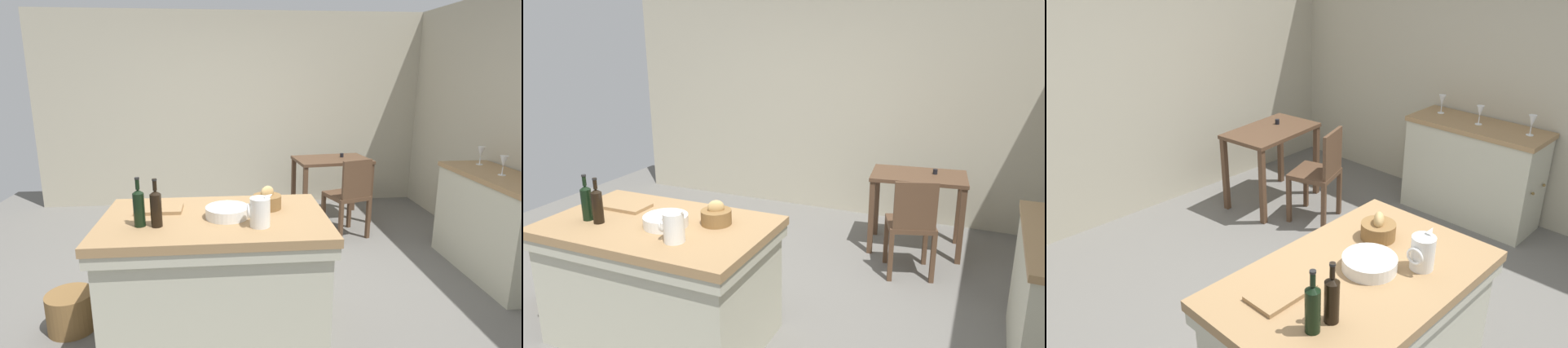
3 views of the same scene
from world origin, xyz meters
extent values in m
plane|color=#66635E|center=(0.00, 0.00, 0.00)|extent=(6.76, 6.76, 0.00)
cube|color=#B2AA93|center=(0.00, 2.60, 1.30)|extent=(5.32, 0.12, 2.60)
cube|color=#99754C|center=(-0.25, -0.47, 0.83)|extent=(1.54, 0.94, 0.06)
cube|color=#BCBAA3|center=(-0.25, -0.47, 0.76)|extent=(1.52, 0.92, 0.08)
cube|color=#BCBAA3|center=(-0.25, -0.47, 0.40)|extent=(1.46, 0.86, 0.80)
cube|color=#513826|center=(1.16, 1.76, 0.76)|extent=(0.96, 0.66, 0.04)
cube|color=#513826|center=(0.77, 1.47, 0.37)|extent=(0.06, 0.06, 0.74)
cube|color=#513826|center=(1.60, 1.57, 0.37)|extent=(0.06, 0.06, 0.74)
cube|color=#513826|center=(0.72, 1.96, 0.37)|extent=(0.06, 0.06, 0.74)
cube|color=#513826|center=(1.54, 2.05, 0.37)|extent=(0.06, 0.06, 0.74)
cylinder|color=black|center=(1.30, 1.83, 0.80)|extent=(0.04, 0.04, 0.05)
cube|color=#513826|center=(1.19, 1.20, 0.47)|extent=(0.50, 0.50, 0.04)
cube|color=#513826|center=(1.24, 1.03, 0.70)|extent=(0.35, 0.14, 0.42)
cube|color=#513826|center=(1.30, 1.43, 0.22)|extent=(0.05, 0.05, 0.45)
cube|color=#513826|center=(0.96, 1.32, 0.22)|extent=(0.05, 0.05, 0.45)
cube|color=#513826|center=(1.41, 1.08, 0.22)|extent=(0.05, 0.05, 0.45)
cube|color=#513826|center=(1.07, 0.97, 0.22)|extent=(0.05, 0.05, 0.45)
cylinder|color=white|center=(0.04, -0.68, 0.95)|extent=(0.13, 0.13, 0.19)
cone|color=white|center=(0.10, -0.68, 1.06)|extent=(0.07, 0.04, 0.06)
torus|color=white|center=(-0.03, -0.68, 0.96)|extent=(0.02, 0.10, 0.10)
cylinder|color=white|center=(-0.16, -0.49, 0.90)|extent=(0.30, 0.30, 0.07)
cylinder|color=brown|center=(0.13, -0.32, 0.91)|extent=(0.20, 0.20, 0.10)
ellipsoid|color=tan|center=(0.13, -0.32, 0.98)|extent=(0.13, 0.11, 0.10)
cube|color=#99754C|center=(-0.64, -0.31, 0.87)|extent=(0.32, 0.20, 0.02)
cylinder|color=black|center=(-0.61, -0.62, 0.97)|extent=(0.07, 0.07, 0.21)
cone|color=black|center=(-0.61, -0.62, 1.09)|extent=(0.07, 0.07, 0.03)
cylinder|color=black|center=(-0.61, -0.62, 1.14)|extent=(0.03, 0.03, 0.08)
cylinder|color=black|center=(-0.61, -0.62, 1.17)|extent=(0.03, 0.03, 0.01)
cylinder|color=black|center=(-0.72, -0.60, 0.97)|extent=(0.07, 0.07, 0.22)
cone|color=black|center=(-0.72, -0.60, 1.09)|extent=(0.07, 0.07, 0.03)
cylinder|color=black|center=(-0.72, -0.60, 1.14)|extent=(0.03, 0.03, 0.08)
cylinder|color=black|center=(-0.72, -0.60, 1.18)|extent=(0.03, 0.03, 0.01)
cylinder|color=brown|center=(-1.30, -0.38, 0.14)|extent=(0.33, 0.33, 0.28)
camera|label=1|loc=(-0.18, -3.17, 1.82)|focal=28.65mm
camera|label=2|loc=(1.75, -2.92, 2.07)|focal=33.29mm
camera|label=3|loc=(-2.07, -1.89, 2.46)|focal=36.06mm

